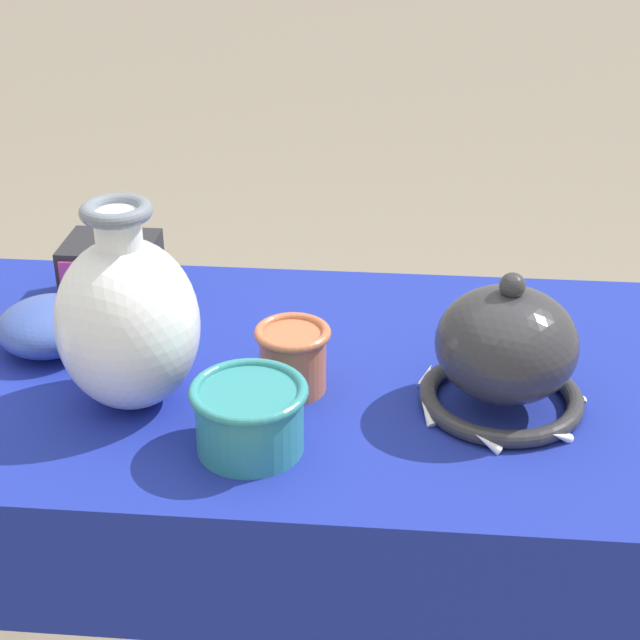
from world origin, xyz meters
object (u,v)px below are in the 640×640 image
(bowl_shallow_cobalt, at_px, (50,326))
(cup_wide_terracotta, at_px, (293,356))
(vase_dome_bell, at_px, (505,354))
(cup_wide_teal, at_px, (250,415))
(mosaic_tile_box, at_px, (112,271))
(vase_tall_bulbous, at_px, (128,321))

(bowl_shallow_cobalt, bearing_deg, cup_wide_terracotta, -12.18)
(vase_dome_bell, xyz_separation_m, cup_wide_terracotta, (-0.26, 0.02, -0.03))
(vase_dome_bell, distance_m, cup_wide_terracotta, 0.26)
(cup_wide_teal, distance_m, cup_wide_terracotta, 0.14)
(mosaic_tile_box, bearing_deg, vase_tall_bulbous, -69.29)
(cup_wide_terracotta, bearing_deg, vase_tall_bulbous, -166.50)
(vase_tall_bulbous, height_order, cup_wide_teal, vase_tall_bulbous)
(cup_wide_teal, xyz_separation_m, cup_wide_terracotta, (0.03, 0.13, 0.00))
(bowl_shallow_cobalt, relative_size, cup_wide_terracotta, 1.47)
(vase_tall_bulbous, xyz_separation_m, cup_wide_teal, (0.16, -0.09, -0.07))
(vase_dome_bell, bearing_deg, cup_wide_terracotta, 176.51)
(vase_tall_bulbous, distance_m, mosaic_tile_box, 0.29)
(vase_dome_bell, bearing_deg, vase_tall_bulbous, -176.16)
(vase_tall_bulbous, relative_size, cup_wide_terracotta, 2.73)
(mosaic_tile_box, bearing_deg, bowl_shallow_cobalt, -106.27)
(vase_dome_bell, distance_m, mosaic_tile_box, 0.60)
(vase_dome_bell, distance_m, bowl_shallow_cobalt, 0.60)
(cup_wide_teal, bearing_deg, vase_dome_bell, 21.64)
(cup_wide_teal, bearing_deg, mosaic_tile_box, 126.03)
(mosaic_tile_box, distance_m, bowl_shallow_cobalt, 0.16)
(mosaic_tile_box, distance_m, cup_wide_terracotta, 0.37)
(vase_dome_bell, relative_size, mosaic_tile_box, 1.64)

